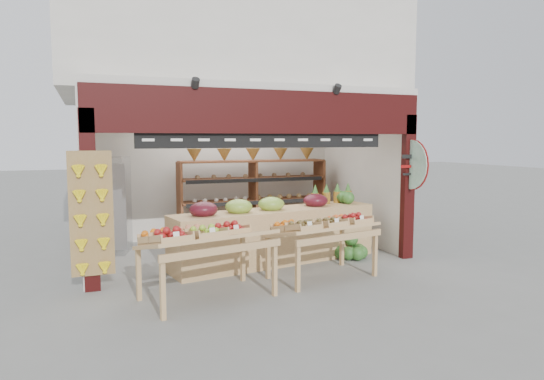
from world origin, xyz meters
The scene contains 11 objects.
ground centered at (0.00, 0.00, 0.00)m, with size 60.00×60.00×0.00m, color slate.
shop_structure centered at (0.00, 1.61, 3.92)m, with size 6.36×5.12×5.40m.
banana_board centered at (-2.73, -1.17, 1.12)m, with size 0.60×0.15×1.80m.
gift_sign centered at (2.75, -1.15, 1.75)m, with size 0.04×0.93×0.92m.
back_shelving centered at (0.65, 1.63, 1.23)m, with size 3.30×0.54×2.01m.
refrigerator centered at (-2.40, 1.40, 0.94)m, with size 0.73×0.73×1.87m, color #B3B6BB.
cardboard_stack centered at (-0.96, 0.71, 0.22)m, with size 0.99×0.80×0.60m.
mid_counter centered at (0.35, -0.50, 0.53)m, with size 3.94×1.41×1.20m.
display_table_left centered at (-1.38, -1.99, 0.87)m, with size 1.95×1.37×1.11m.
display_table_right centered at (0.70, -1.64, 0.83)m, with size 1.80×1.23×1.05m.
watermelon_pile centered at (1.77, -0.69, 0.18)m, with size 0.66×0.63×0.48m.
Camera 1 is at (-2.77, -8.45, 2.21)m, focal length 32.00 mm.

